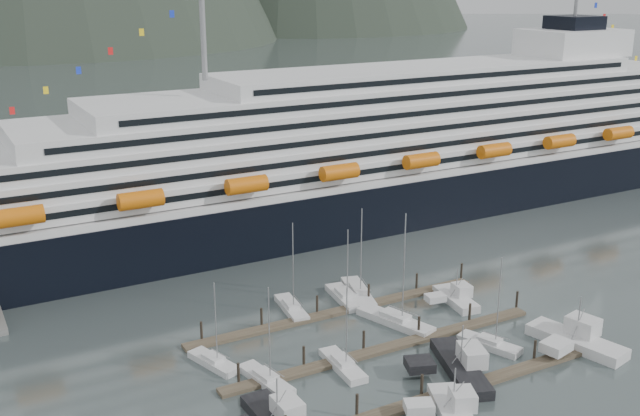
# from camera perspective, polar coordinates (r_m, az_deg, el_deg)

# --- Properties ---
(ground) EXTENTS (1600.00, 1600.00, 0.00)m
(ground) POSITION_cam_1_polar(r_m,az_deg,el_deg) (103.08, 8.41, -10.68)
(ground) COLOR #3F4A49
(ground) RESTS_ON ground
(cruise_ship) EXTENTS (210.00, 30.40, 50.30)m
(cruise_ship) POSITION_cam_1_polar(r_m,az_deg,el_deg) (157.51, 5.38, 3.99)
(cruise_ship) COLOR black
(cruise_ship) RESTS_ON ground
(dock_near) EXTENTS (48.18, 2.28, 3.20)m
(dock_near) POSITION_cam_1_polar(r_m,az_deg,el_deg) (93.46, 9.68, -13.67)
(dock_near) COLOR #43372B
(dock_near) RESTS_ON ground
(dock_mid) EXTENTS (48.18, 2.28, 3.20)m
(dock_mid) POSITION_cam_1_polar(r_m,az_deg,el_deg) (102.54, 5.13, -10.51)
(dock_mid) COLOR #43372B
(dock_mid) RESTS_ON ground
(dock_far) EXTENTS (48.18, 2.28, 3.20)m
(dock_far) POSITION_cam_1_polar(r_m,az_deg,el_deg) (112.38, 1.43, -7.84)
(dock_far) COLOR #43372B
(dock_far) RESTS_ON ground
(sailboat_a) EXTENTS (4.62, 8.53, 12.15)m
(sailboat_a) POSITION_cam_1_polar(r_m,az_deg,el_deg) (99.22, -8.10, -11.57)
(sailboat_a) COLOR silver
(sailboat_a) RESTS_ON ground
(sailboat_b) EXTENTS (3.97, 9.60, 13.50)m
(sailboat_b) POSITION_cam_1_polar(r_m,az_deg,el_deg) (94.67, -4.13, -12.94)
(sailboat_b) COLOR silver
(sailboat_b) RESTS_ON ground
(sailboat_c) EXTENTS (3.01, 9.27, 12.03)m
(sailboat_c) POSITION_cam_1_polar(r_m,az_deg,el_deg) (97.57, 1.75, -11.92)
(sailboat_c) COLOR silver
(sailboat_c) RESTS_ON ground
(sailboat_d) EXTENTS (6.58, 12.57, 17.54)m
(sailboat_d) POSITION_cam_1_polar(r_m,az_deg,el_deg) (109.40, 5.75, -8.57)
(sailboat_d) COLOR silver
(sailboat_d) RESTS_ON ground
(sailboat_e) EXTENTS (3.74, 9.75, 14.62)m
(sailboat_e) POSITION_cam_1_polar(r_m,az_deg,el_deg) (112.95, -2.18, -7.65)
(sailboat_e) COLOR silver
(sailboat_e) RESTS_ON ground
(sailboat_f) EXTENTS (3.96, 9.88, 12.36)m
(sailboat_f) POSITION_cam_1_polar(r_m,az_deg,el_deg) (116.46, 1.89, -6.85)
(sailboat_f) COLOR silver
(sailboat_f) RESTS_ON ground
(sailboat_g) EXTENTS (5.98, 11.86, 15.25)m
(sailboat_g) POSITION_cam_1_polar(r_m,az_deg,el_deg) (117.99, 2.95, -6.52)
(sailboat_g) COLOR silver
(sailboat_g) RESTS_ON ground
(sailboat_h) EXTENTS (5.49, 8.98, 13.66)m
(sailboat_h) POSITION_cam_1_polar(r_m,az_deg,el_deg) (105.08, 12.78, -10.11)
(sailboat_h) COLOR silver
(sailboat_h) RESTS_ON ground
(trawler_b) EXTENTS (9.18, 10.96, 6.77)m
(trawler_b) POSITION_cam_1_polar(r_m,az_deg,el_deg) (89.19, 10.02, -14.90)
(trawler_b) COLOR silver
(trawler_b) RESTS_ON ground
(trawler_c) EXTENTS (11.27, 14.55, 7.23)m
(trawler_c) POSITION_cam_1_polar(r_m,az_deg,el_deg) (98.01, 10.57, -11.75)
(trawler_c) COLOR black
(trawler_c) RESTS_ON ground
(trawler_d) EXTENTS (10.66, 14.03, 8.06)m
(trawler_d) POSITION_cam_1_polar(r_m,az_deg,el_deg) (108.17, 18.91, -9.49)
(trawler_d) COLOR silver
(trawler_d) RESTS_ON ground
(trawler_e) EXTENTS (7.46, 9.77, 6.06)m
(trawler_e) POSITION_cam_1_polar(r_m,az_deg,el_deg) (117.25, 10.27, -6.75)
(trawler_e) COLOR silver
(trawler_e) RESTS_ON ground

